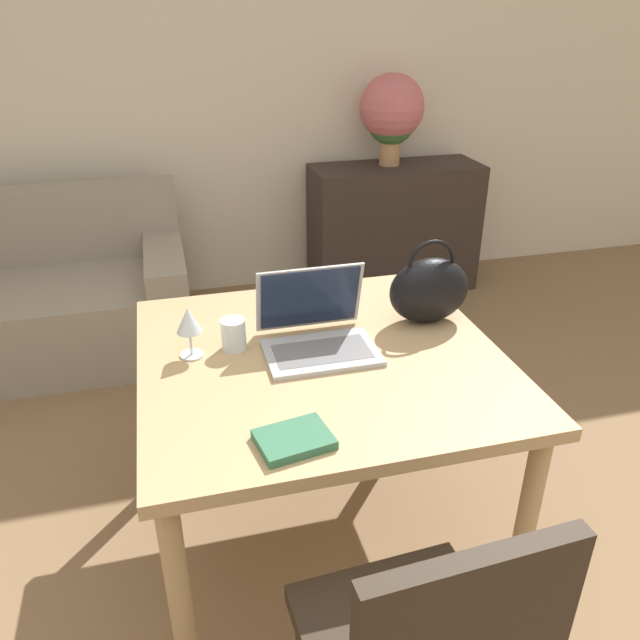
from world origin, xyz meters
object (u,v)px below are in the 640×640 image
Objects in this scene: couch at (44,302)px; wine_glass at (189,323)px; handbag at (429,289)px; flower_vase at (392,112)px; drinking_glass at (234,334)px; laptop at (315,326)px.

wine_glass is at bearing -65.79° from couch.
wine_glass reaches higher than couch.
flower_vase is at bearing 73.55° from handbag.
flower_vase reaches higher than handbag.
drinking_glass is 0.34× the size of handbag.
couch is 14.97× the size of drinking_glass.
laptop is at bearing -4.01° from wine_glass.
couch is 1.99m from laptop.
couch is at bearing 124.35° from laptop.
laptop is at bearing -116.38° from flower_vase.
handbag is at bearing 2.13° from drinking_glass.
handbag reaches higher than laptop.
wine_glass is (-0.13, -0.01, 0.06)m from drinking_glass.
handbag is at bearing 8.92° from laptop.
drinking_glass is at bearing -122.53° from flower_vase.
flower_vase is at bearing 54.90° from wine_glass.
flower_vase reaches higher than drinking_glass.
laptop is 2.19m from flower_vase.
handbag is (0.41, 0.06, 0.05)m from laptop.
laptop is 0.42m from handbag.
wine_glass is (0.70, -1.56, 0.57)m from couch.
drinking_glass is at bearing 5.55° from wine_glass.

